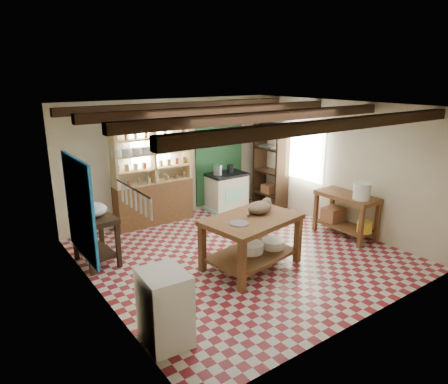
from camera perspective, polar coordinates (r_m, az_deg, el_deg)
floor at (r=7.23m, az=2.42°, el=-8.88°), size 5.00×5.00×0.02m
ceiling at (r=6.55m, az=2.70°, el=12.23°), size 5.00×5.00×0.02m
wall_back at (r=8.82m, az=-7.50°, el=4.66°), size 5.00×0.04×2.60m
wall_front at (r=5.14m, az=20.00°, el=-4.86°), size 5.00×0.04×2.60m
wall_left at (r=5.65m, az=-17.90°, el=-2.73°), size 0.04×5.00×2.60m
wall_right at (r=8.50m, az=16.01°, el=3.71°), size 0.04×5.00×2.60m
ceiling_beams at (r=6.56m, az=2.69°, el=11.18°), size 5.00×3.80×0.15m
blue_wall_patch at (r=6.55m, az=-19.95°, el=-2.17°), size 0.04×1.40×1.60m
green_wall_patch at (r=9.44m, az=-0.68°, el=5.27°), size 1.30×0.04×2.30m
window_back at (r=8.51m, az=-10.52°, el=6.84°), size 0.90×0.02×0.80m
window_right at (r=9.11m, az=11.09°, el=5.50°), size 0.02×1.30×1.20m
utensil_rail at (r=4.45m, az=-12.88°, el=-0.97°), size 0.06×0.90×0.28m
pot_rack at (r=8.97m, az=0.86°, el=10.68°), size 0.86×0.12×0.36m
shelving_unit at (r=8.46m, az=-10.12°, el=2.65°), size 1.70×0.34×2.20m
tall_rack at (r=9.61m, az=6.69°, el=3.83°), size 0.40×0.86×2.00m
work_table at (r=6.62m, az=3.91°, el=-7.16°), size 1.66×1.24×0.86m
stove at (r=9.38m, az=0.39°, el=0.08°), size 0.90×0.61×0.88m
prep_table at (r=7.05m, az=-17.82°, el=-6.54°), size 0.61×0.86×0.84m
white_cabinet at (r=4.92m, az=-8.46°, el=-16.02°), size 0.54×0.64×0.91m
right_counter at (r=8.18m, az=16.96°, el=-3.21°), size 0.60×1.20×0.86m
cat at (r=6.64m, az=5.11°, el=-2.22°), size 0.52×0.46×0.20m
steel_tray at (r=6.19m, az=2.17°, el=-4.48°), size 0.35×0.35×0.02m
basin_large at (r=6.74m, az=3.85°, el=-7.92°), size 0.49×0.49×0.15m
basin_small at (r=6.94m, az=7.01°, el=-7.34°), size 0.45×0.45×0.14m
kettle_left at (r=9.09m, az=-0.89°, el=3.17°), size 0.20×0.20×0.23m
kettle_right at (r=9.30m, az=0.89°, el=3.33°), size 0.15×0.15×0.19m
enamel_bowl at (r=6.87m, az=-18.21°, el=-2.43°), size 0.47×0.47×0.22m
white_bucket at (r=7.77m, az=19.10°, el=0.11°), size 0.31×0.31×0.31m
wicker_basket at (r=8.37m, az=15.32°, el=-3.06°), size 0.40×0.32×0.28m
yellow_tub at (r=7.97m, az=19.44°, el=-4.73°), size 0.28×0.28×0.21m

